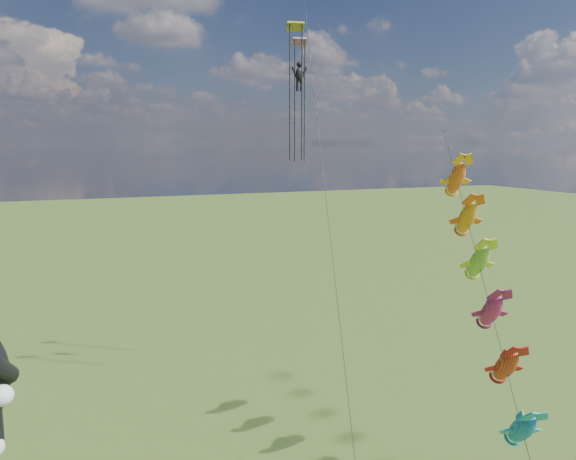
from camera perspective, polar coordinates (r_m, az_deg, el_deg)
name	(u,v)px	position (r m, az deg, el deg)	size (l,w,h in m)	color
fish_windsock_rig	(485,287)	(27.10, 19.35, -5.44)	(5.55, 15.05, 16.55)	brown
parafoil_rig	(300,80)	(36.42, 1.22, 14.96)	(4.86, 17.11, 27.35)	brown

